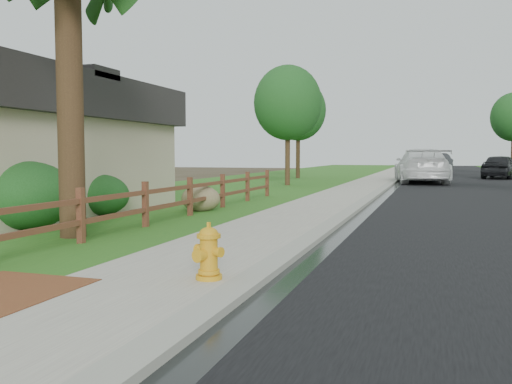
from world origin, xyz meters
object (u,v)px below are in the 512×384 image
(fire_hydrant, at_px, (208,253))
(white_suv, at_px, (421,166))
(ranch_fence, at_px, (170,198))
(dark_car_mid, at_px, (501,166))

(fire_hydrant, height_order, white_suv, white_suv)
(ranch_fence, xyz_separation_m, fire_hydrant, (3.50, -5.74, -0.18))
(dark_car_mid, bearing_deg, fire_hydrant, 94.08)
(fire_hydrant, bearing_deg, white_suv, 85.59)
(fire_hydrant, height_order, dark_car_mid, dark_car_mid)
(fire_hydrant, bearing_deg, dark_car_mid, 78.27)
(ranch_fence, bearing_deg, dark_car_mid, 69.84)
(ranch_fence, height_order, fire_hydrant, ranch_fence)
(ranch_fence, relative_size, dark_car_mid, 3.42)
(white_suv, xyz_separation_m, dark_car_mid, (5.20, 7.90, -0.16))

